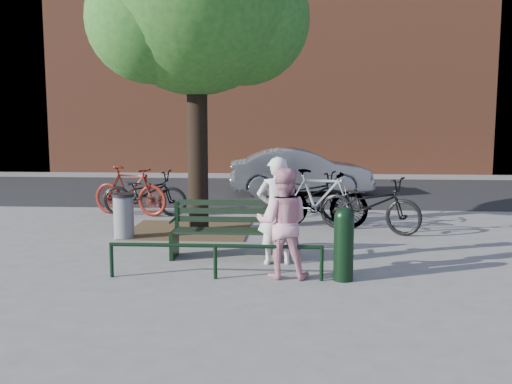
# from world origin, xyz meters

# --- Properties ---
(ground) EXTENTS (90.00, 90.00, 0.00)m
(ground) POSITION_xyz_m (0.00, 0.00, 0.00)
(ground) COLOR gray
(ground) RESTS_ON ground
(dirt_pit) EXTENTS (2.40, 2.00, 0.02)m
(dirt_pit) POSITION_xyz_m (-1.00, 2.20, 0.01)
(dirt_pit) COLOR brown
(dirt_pit) RESTS_ON ground
(road) EXTENTS (40.00, 7.00, 0.01)m
(road) POSITION_xyz_m (0.00, 8.50, 0.01)
(road) COLOR black
(road) RESTS_ON ground
(townhouse_row) EXTENTS (45.00, 4.00, 14.00)m
(townhouse_row) POSITION_xyz_m (0.17, 16.00, 6.25)
(townhouse_row) COLOR brown
(townhouse_row) RESTS_ON ground
(park_bench) EXTENTS (1.74, 0.54, 0.97)m
(park_bench) POSITION_xyz_m (-0.00, 0.08, 0.48)
(park_bench) COLOR black
(park_bench) RESTS_ON ground
(guard_railing) EXTENTS (3.06, 0.06, 0.51)m
(guard_railing) POSITION_xyz_m (0.00, -1.20, 0.40)
(guard_railing) COLOR black
(guard_railing) RESTS_ON ground
(street_tree) EXTENTS (4.20, 3.80, 6.50)m
(street_tree) POSITION_xyz_m (-0.75, 2.20, 4.42)
(street_tree) COLOR black
(street_tree) RESTS_ON ground
(person_left) EXTENTS (0.68, 0.51, 1.68)m
(person_left) POSITION_xyz_m (0.84, -0.30, 0.84)
(person_left) COLOR silver
(person_left) RESTS_ON ground
(person_right) EXTENTS (0.79, 0.62, 1.58)m
(person_right) POSITION_xyz_m (0.95, -1.05, 0.79)
(person_right) COLOR pink
(person_right) RESTS_ON ground
(bollard) EXTENTS (0.28, 0.28, 1.04)m
(bollard) POSITION_xyz_m (1.81, -1.15, 0.56)
(bollard) COLOR black
(bollard) RESTS_ON ground
(litter_bin) EXTENTS (0.42, 0.42, 0.86)m
(litter_bin) POSITION_xyz_m (-2.09, 1.39, 0.43)
(litter_bin) COLOR gray
(litter_bin) RESTS_ON ground
(bicycle_a) EXTENTS (2.07, 0.86, 1.06)m
(bicycle_a) POSITION_xyz_m (-2.34, 3.89, 0.53)
(bicycle_a) COLOR black
(bicycle_a) RESTS_ON ground
(bicycle_b) EXTENTS (1.99, 1.06, 1.15)m
(bicycle_b) POSITION_xyz_m (-2.70, 3.93, 0.58)
(bicycle_b) COLOR #61160D
(bicycle_b) RESTS_ON ground
(bicycle_c) EXTENTS (2.20, 1.46, 1.09)m
(bicycle_c) POSITION_xyz_m (1.39, 3.69, 0.55)
(bicycle_c) COLOR black
(bicycle_c) RESTS_ON ground
(bicycle_d) EXTENTS (2.09, 0.89, 1.21)m
(bicycle_d) POSITION_xyz_m (1.63, 2.71, 0.61)
(bicycle_d) COLOR gray
(bicycle_d) RESTS_ON ground
(bicycle_e) EXTENTS (2.22, 1.64, 1.11)m
(bicycle_e) POSITION_xyz_m (2.62, 2.31, 0.56)
(bicycle_e) COLOR black
(bicycle_e) RESTS_ON ground
(parked_car) EXTENTS (4.27, 1.91, 1.36)m
(parked_car) POSITION_xyz_m (1.31, 7.72, 0.68)
(parked_car) COLOR slate
(parked_car) RESTS_ON ground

